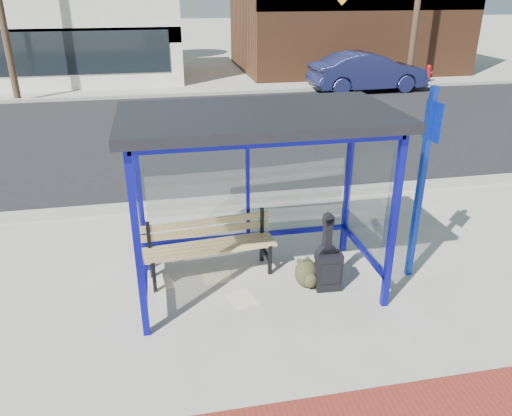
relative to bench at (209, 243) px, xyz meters
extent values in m
plane|color=#B2ADA0|center=(0.61, -0.46, -0.49)|extent=(120.00, 120.00, 0.00)
cube|color=gray|center=(0.61, 2.44, -0.43)|extent=(60.00, 0.25, 0.12)
cube|color=black|center=(0.61, 7.54, -0.48)|extent=(60.00, 10.00, 0.00)
cube|color=gray|center=(0.61, 12.64, -0.43)|extent=(60.00, 0.25, 0.12)
cube|color=#B2ADA0|center=(0.61, 14.54, -0.48)|extent=(60.00, 4.00, 0.01)
cube|color=#0D0E92|center=(-0.89, -1.21, 0.66)|extent=(0.08, 0.08, 2.30)
cube|color=#0D0E92|center=(2.11, -1.21, 0.66)|extent=(0.08, 0.08, 2.30)
cube|color=#0D0E92|center=(-0.89, 0.29, 0.66)|extent=(0.08, 0.08, 2.30)
cube|color=#0D0E92|center=(2.11, 0.29, 0.66)|extent=(0.08, 0.08, 2.30)
cube|color=#0D0E92|center=(0.61, 0.29, 1.77)|extent=(3.00, 0.08, 0.08)
cube|color=#0D0E92|center=(0.61, -1.21, 1.77)|extent=(3.00, 0.08, 0.08)
cube|color=#0D0E92|center=(-0.89, -0.46, 1.77)|extent=(0.08, 1.50, 0.08)
cube|color=#0D0E92|center=(2.11, -0.46, 1.77)|extent=(0.08, 1.50, 0.08)
cube|color=#0D0E92|center=(0.61, 0.29, -0.09)|extent=(3.00, 0.08, 0.06)
cube|color=#0D0E92|center=(-0.89, -0.46, -0.09)|extent=(0.08, 1.50, 0.06)
cube|color=#0D0E92|center=(2.11, -0.46, -0.09)|extent=(0.08, 1.50, 0.06)
cube|color=#0D0E92|center=(0.61, 0.29, 0.86)|extent=(0.05, 0.05, 1.90)
cube|color=silver|center=(0.61, 0.29, 0.82)|extent=(2.84, 0.01, 1.82)
cube|color=silver|center=(-0.89, -0.46, 0.82)|extent=(0.02, 1.34, 1.82)
cube|color=silver|center=(2.11, -0.46, 0.82)|extent=(0.02, 1.34, 1.82)
cube|color=black|center=(0.61, -0.46, 1.87)|extent=(3.30, 1.80, 0.12)
cube|color=black|center=(8.61, 14.59, 2.71)|extent=(10.00, 0.10, 0.80)
cylinder|color=#4C3826|center=(-2.39, 21.54, 2.01)|extent=(0.36, 0.36, 5.00)
cylinder|color=#4C3826|center=(13.11, 21.54, 2.01)|extent=(0.36, 0.36, 5.00)
cube|color=black|center=(-0.78, -0.33, -0.26)|extent=(0.05, 0.05, 0.46)
cube|color=black|center=(-0.82, 0.06, -0.06)|extent=(0.05, 0.05, 0.86)
cube|color=black|center=(-0.80, -0.14, -0.26)|extent=(0.09, 0.41, 0.05)
cube|color=black|center=(0.83, -0.19, -0.26)|extent=(0.05, 0.05, 0.46)
cube|color=black|center=(0.79, 0.21, -0.06)|extent=(0.05, 0.05, 0.86)
cube|color=black|center=(0.81, 0.01, -0.26)|extent=(0.09, 0.41, 0.05)
cube|color=#D8BA7D|center=(0.02, -0.23, -0.03)|extent=(1.82, 0.26, 0.04)
cube|color=#D8BA7D|center=(0.01, -0.12, -0.03)|extent=(1.82, 0.26, 0.04)
cube|color=#D8BA7D|center=(0.00, -0.01, -0.03)|extent=(1.82, 0.26, 0.04)
cube|color=#D8BA7D|center=(-0.01, 0.10, -0.03)|extent=(1.82, 0.26, 0.04)
cube|color=#D8BA7D|center=(-0.01, 0.14, 0.12)|extent=(1.82, 0.19, 0.10)
cube|color=#D8BA7D|center=(-0.01, 0.14, 0.26)|extent=(1.82, 0.19, 0.10)
cylinder|color=black|center=(1.50, -0.64, -0.30)|extent=(0.39, 0.17, 0.38)
cylinder|color=black|center=(1.50, -0.64, 0.00)|extent=(0.33, 0.16, 0.31)
cube|color=black|center=(1.50, -0.64, -0.16)|extent=(0.28, 0.15, 0.45)
cube|color=black|center=(1.50, -0.64, 0.30)|extent=(0.11, 0.11, 0.45)
cube|color=black|center=(1.50, -0.64, 0.50)|extent=(0.15, 0.11, 0.09)
cube|color=black|center=(1.52, -0.71, -0.21)|extent=(0.35, 0.23, 0.53)
cylinder|color=black|center=(1.39, -0.70, -0.46)|extent=(0.06, 0.20, 0.05)
cylinder|color=black|center=(1.64, -0.72, -0.46)|extent=(0.06, 0.20, 0.05)
cube|color=black|center=(1.52, -0.71, 0.08)|extent=(0.22, 0.05, 0.04)
cube|color=black|center=(1.51, -0.82, -0.20)|extent=(0.27, 0.03, 0.29)
ellipsoid|color=#32321C|center=(1.25, -0.58, -0.29)|extent=(0.39, 0.32, 0.40)
ellipsoid|color=#32321C|center=(1.28, -0.70, -0.34)|extent=(0.22, 0.18, 0.21)
cube|color=#32321C|center=(1.24, -0.56, -0.10)|extent=(0.12, 0.07, 0.03)
cube|color=#0E2A9D|center=(2.77, -0.58, 0.84)|extent=(0.09, 0.09, 2.66)
cube|color=#0E2A9D|center=(2.82, -0.57, 1.73)|extent=(0.06, 0.33, 0.50)
cube|color=white|center=(-0.69, -0.13, -0.48)|extent=(0.43, 0.48, 0.01)
cube|color=white|center=(0.33, -0.74, -0.48)|extent=(0.44, 0.50, 0.01)
cube|color=white|center=(0.08, -0.15, -0.48)|extent=(0.42, 0.35, 0.01)
imported|color=#1B204B|center=(7.47, 12.16, 0.25)|extent=(4.52, 1.77, 1.47)
cylinder|color=#9D0B13|center=(10.82, 13.55, -0.20)|extent=(0.19, 0.19, 0.58)
sphere|color=#9D0B13|center=(10.82, 13.55, 0.13)|extent=(0.21, 0.21, 0.21)
cylinder|color=#9D0B13|center=(10.82, 13.55, -0.10)|extent=(0.32, 0.21, 0.10)
camera|label=1|loc=(-0.57, -6.16, 3.29)|focal=35.00mm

